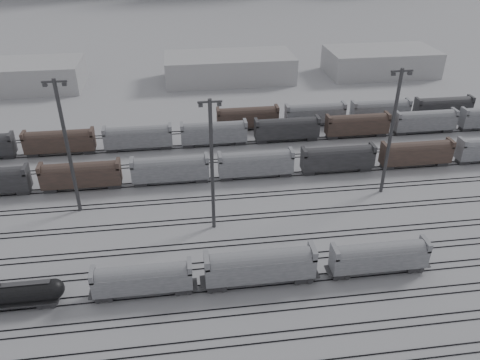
{
  "coord_description": "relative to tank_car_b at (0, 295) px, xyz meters",
  "views": [
    {
      "loc": [
        -6.38,
        -49.4,
        47.07
      ],
      "look_at": [
        3.75,
        24.34,
        4.0
      ],
      "focal_mm": 35.0,
      "sensor_mm": 36.0,
      "label": 1
    }
  ],
  "objects": [
    {
      "name": "hopper_car_c",
      "position": [
        53.12,
        0.0,
        0.78
      ],
      "size": [
        14.44,
        2.87,
        5.16
      ],
      "color": "#252528",
      "rests_on": "ground"
    },
    {
      "name": "light_mast_d",
      "position": [
        62.99,
        22.13,
        10.42
      ],
      "size": [
        3.87,
        0.62,
        24.17
      ],
      "color": "#3B3B3E",
      "rests_on": "ground"
    },
    {
      "name": "bg_string_far",
      "position": [
        67.45,
        55.0,
        0.39
      ],
      "size": [
        66.0,
        3.0,
        5.6
      ],
      "color": "brown",
      "rests_on": "ground"
    },
    {
      "name": "warehouse_mid",
      "position": [
        41.95,
        94.0,
        1.59
      ],
      "size": [
        40.0,
        18.0,
        8.0
      ],
      "primitive_type": "cube",
      "color": "#B0B0B2",
      "rests_on": "ground"
    },
    {
      "name": "light_mast_b",
      "position": [
        6.54,
        23.3,
        10.57
      ],
      "size": [
        3.92,
        0.63,
        24.48
      ],
      "color": "#3B3B3E",
      "rests_on": "ground"
    },
    {
      "name": "warehouse_right",
      "position": [
        91.95,
        94.0,
        1.59
      ],
      "size": [
        35.0,
        18.0,
        8.0
      ],
      "primitive_type": "cube",
      "color": "#B0B0B2",
      "rests_on": "ground"
    },
    {
      "name": "bg_string_near",
      "position": [
        39.95,
        31.0,
        0.39
      ],
      "size": [
        151.0,
        3.0,
        5.6
      ],
      "color": "gray",
      "rests_on": "ground"
    },
    {
      "name": "light_mast_c",
      "position": [
        30.05,
        14.92,
        9.81
      ],
      "size": [
        3.69,
        0.59,
        23.04
      ],
      "color": "#3B3B3E",
      "rests_on": "ground"
    },
    {
      "name": "tracks",
      "position": [
        31.95,
        16.5,
        -2.33
      ],
      "size": [
        220.0,
        71.5,
        0.16
      ],
      "color": "black",
      "rests_on": "ground"
    },
    {
      "name": "hopper_car_b",
      "position": [
        35.38,
        0.0,
        1.09
      ],
      "size": [
        15.82,
        3.14,
        5.66
      ],
      "color": "#252528",
      "rests_on": "ground"
    },
    {
      "name": "bg_string_mid",
      "position": [
        49.95,
        47.0,
        0.39
      ],
      "size": [
        151.0,
        3.0,
        5.6
      ],
      "color": "#252528",
      "rests_on": "ground"
    },
    {
      "name": "tank_car_b",
      "position": [
        0.0,
        0.0,
        0.0
      ],
      "size": [
        16.85,
        2.81,
        4.16
      ],
      "color": "#252528",
      "rests_on": "ground"
    },
    {
      "name": "ground",
      "position": [
        31.95,
        -1.0,
        -2.41
      ],
      "size": [
        900.0,
        900.0,
        0.0
      ],
      "primitive_type": "plane",
      "color": "#A7A7AB",
      "rests_on": "ground"
    },
    {
      "name": "hopper_car_a",
      "position": [
        18.89,
        0.0,
        0.63
      ],
      "size": [
        13.75,
        2.73,
        4.92
      ],
      "color": "#252528",
      "rests_on": "ground"
    }
  ]
}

